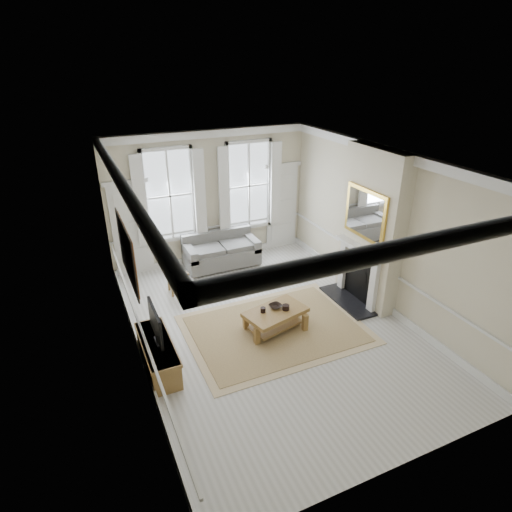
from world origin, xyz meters
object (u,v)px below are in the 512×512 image
side_table (177,277)px  tv_stand (158,355)px  coffee_table (275,314)px  sofa (221,252)px

side_table → tv_stand: 2.65m
side_table → coffee_table: 2.68m
side_table → coffee_table: (1.39, -2.29, -0.02)m
coffee_table → tv_stand: 2.39m
side_table → coffee_table: bearing=-58.7°
tv_stand → coffee_table: bearing=3.9°
coffee_table → tv_stand: tv_stand is taller
sofa → side_table: (-1.41, -0.91, 0.03)m
side_table → tv_stand: size_ratio=0.35×
sofa → side_table: 1.68m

